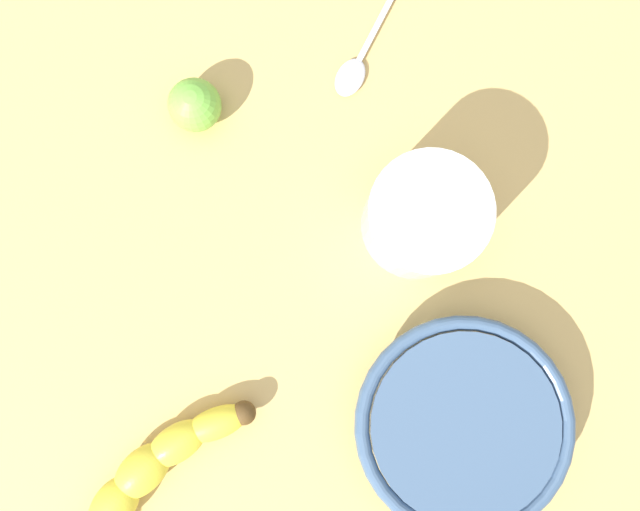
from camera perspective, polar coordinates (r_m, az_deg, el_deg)
wooden_tabletop at (r=59.98cm, az=-7.54°, el=-5.12°), size 120.00×120.00×3.00cm
banana at (r=60.19cm, az=-15.21°, el=-18.97°), size 21.58×11.86×3.46cm
smoothie_glass at (r=54.89cm, az=8.48°, el=3.49°), size 9.48×9.48×8.69cm
ceramic_bowl at (r=57.45cm, az=11.90°, el=-13.75°), size 17.62×17.62×4.15cm
lime_fruit at (r=59.13cm, az=-10.53°, el=12.38°), size 4.53×4.53×4.53cm
teaspoon at (r=61.16cm, az=2.86°, el=15.31°), size 9.85×7.86×0.80cm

